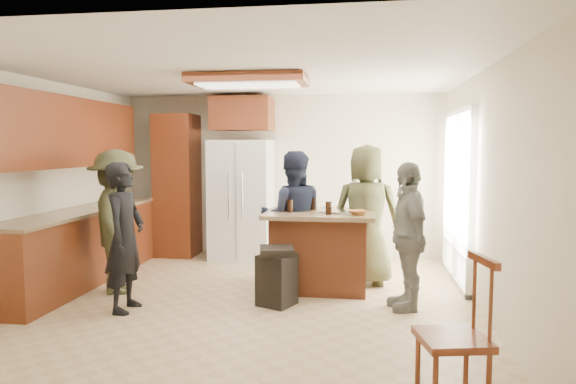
# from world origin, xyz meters

# --- Properties ---
(person_front_left) EXTENTS (0.42, 0.57, 1.55)m
(person_front_left) POSITION_xyz_m (-1.15, -0.53, 0.77)
(person_front_left) COLOR black
(person_front_left) RESTS_ON ground
(person_behind_left) EXTENTS (0.87, 0.62, 1.65)m
(person_behind_left) POSITION_xyz_m (0.42, 0.76, 0.83)
(person_behind_left) COLOR #1B2036
(person_behind_left) RESTS_ON ground
(person_behind_right) EXTENTS (0.88, 0.60, 1.73)m
(person_behind_right) POSITION_xyz_m (1.32, 0.87, 0.87)
(person_behind_right) COLOR #3A3B22
(person_behind_right) RESTS_ON ground
(person_side_right) EXTENTS (0.64, 0.98, 1.55)m
(person_side_right) POSITION_xyz_m (1.74, -0.05, 0.77)
(person_side_right) COLOR gray
(person_side_right) RESTS_ON ground
(person_counter) EXTENTS (0.90, 1.19, 1.67)m
(person_counter) POSITION_xyz_m (-1.56, 0.10, 0.84)
(person_counter) COLOR #34361F
(person_counter) RESTS_ON ground
(left_cabinetry) EXTENTS (0.64, 3.00, 2.30)m
(left_cabinetry) POSITION_xyz_m (-2.24, 0.40, 0.96)
(left_cabinetry) COLOR maroon
(left_cabinetry) RESTS_ON ground
(back_wall_units) EXTENTS (1.80, 0.60, 2.45)m
(back_wall_units) POSITION_xyz_m (-1.33, 2.20, 1.38)
(back_wall_units) COLOR maroon
(back_wall_units) RESTS_ON ground
(refrigerator) EXTENTS (0.90, 0.76, 1.80)m
(refrigerator) POSITION_xyz_m (-0.55, 2.12, 0.90)
(refrigerator) COLOR white
(refrigerator) RESTS_ON ground
(kitchen_island) EXTENTS (1.28, 1.03, 0.93)m
(kitchen_island) POSITION_xyz_m (0.77, 0.61, 0.47)
(kitchen_island) COLOR brown
(kitchen_island) RESTS_ON ground
(island_items) EXTENTS (0.97, 0.70, 0.15)m
(island_items) POSITION_xyz_m (1.00, 0.52, 0.97)
(island_items) COLOR silver
(island_items) RESTS_ON kitchen_island
(trash_bin) EXTENTS (0.45, 0.45, 0.63)m
(trash_bin) POSITION_xyz_m (0.37, -0.13, 0.32)
(trash_bin) COLOR black
(trash_bin) RESTS_ON ground
(spindle_chair) EXTENTS (0.50, 0.50, 0.99)m
(spindle_chair) POSITION_xyz_m (1.88, -2.10, 0.45)
(spindle_chair) COLOR maroon
(spindle_chair) RESTS_ON ground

